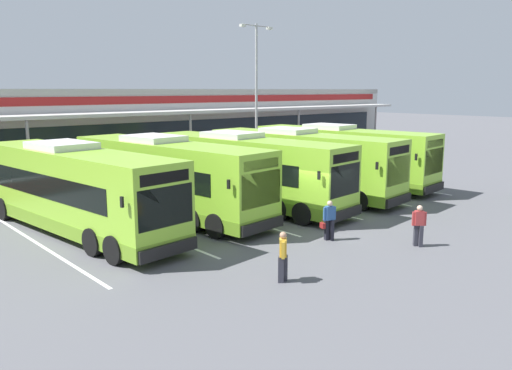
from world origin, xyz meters
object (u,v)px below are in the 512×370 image
Objects in this scene: lamp_post_centre at (256,85)px; pedestrian_in_dark_coat at (419,224)px; coach_bus_leftmost at (76,191)px; pedestrian_with_handbag at (329,219)px; coach_bus_left_centre at (167,178)px; coach_bus_centre at (245,172)px; coach_bus_right_centre at (301,164)px; pedestrian_near_bin at (283,255)px; coach_bus_rightmost at (341,157)px.

pedestrian_in_dark_coat is at bearing -116.32° from lamp_post_centre.
coach_bus_leftmost is 10.52m from pedestrian_with_handbag.
lamp_post_centre reaches higher than coach_bus_left_centre.
coach_bus_centre is 1.00× the size of coach_bus_right_centre.
coach_bus_centre is (4.13, -0.94, 0.00)m from coach_bus_left_centre.
coach_bus_centre is 1.12× the size of lamp_post_centre.
pedestrian_in_dark_coat is (4.44, -10.78, -0.91)m from coach_bus_left_centre.
coach_bus_centre is 7.25m from pedestrian_with_handbag.
coach_bus_leftmost is at bearing 104.21° from pedestrian_near_bin.
coach_bus_right_centre reaches higher than pedestrian_with_handbag.
coach_bus_right_centre is at bearing 50.47° from pedestrian_with_handbag.
coach_bus_right_centre is (8.27, -0.94, 0.00)m from coach_bus_left_centre.
pedestrian_near_bin is (-10.33, -8.98, -0.91)m from coach_bus_right_centre.
coach_bus_rightmost is at bearing 51.89° from pedestrian_in_dark_coat.
pedestrian_in_dark_coat is at bearing -7.49° from pedestrian_near_bin.
coach_bus_left_centre reaches higher than pedestrian_near_bin.
coach_bus_leftmost is 1.00× the size of coach_bus_left_centre.
pedestrian_with_handbag is 3.43m from pedestrian_in_dark_coat.
coach_bus_right_centre is at bearing -173.47° from coach_bus_rightmost.
pedestrian_near_bin is at bearing -139.01° from coach_bus_right_centre.
pedestrian_with_handbag is 4.97m from pedestrian_near_bin.
pedestrian_with_handbag and pedestrian_near_bin have the same top height.
lamp_post_centre reaches higher than pedestrian_in_dark_coat.
pedestrian_with_handbag is 1.00× the size of pedestrian_in_dark_coat.
coach_bus_rightmost is at bearing -2.08° from coach_bus_left_centre.
pedestrian_with_handbag is at bearing 23.49° from pedestrian_near_bin.
coach_bus_left_centre is at bearing -145.76° from lamp_post_centre.
lamp_post_centre reaches higher than coach_bus_centre.
coach_bus_left_centre is at bearing 112.39° from pedestrian_in_dark_coat.
coach_bus_right_centre reaches higher than pedestrian_near_bin.
coach_bus_right_centre is (12.80, -0.78, 0.00)m from coach_bus_leftmost.
coach_bus_rightmost is 12.56m from pedestrian_with_handbag.
pedestrian_in_dark_coat is 0.15× the size of lamp_post_centre.
pedestrian_with_handbag is (-10.04, -7.49, -0.93)m from coach_bus_rightmost.
coach_bus_left_centre is at bearing 107.46° from pedestrian_with_handbag.
coach_bus_leftmost reaches higher than pedestrian_in_dark_coat.
coach_bus_leftmost is 1.00× the size of coach_bus_right_centre.
coach_bus_right_centre is at bearing -3.48° from coach_bus_leftmost.
pedestrian_in_dark_coat is at bearing -67.61° from coach_bus_left_centre.
pedestrian_near_bin is at bearing -130.08° from lamp_post_centre.
coach_bus_leftmost is 8.69m from coach_bus_centre.
coach_bus_centre is 7.62× the size of pedestrian_with_handbag.
coach_bus_left_centre is 12.54m from coach_bus_rightmost.
pedestrian_with_handbag and pedestrian_in_dark_coat have the same top height.
lamp_post_centre is at bearing 55.76° from pedestrian_with_handbag.
coach_bus_left_centre is 8.38m from pedestrian_with_handbag.
pedestrian_near_bin is 26.63m from lamp_post_centre.
coach_bus_right_centre is 4.29m from coach_bus_rightmost.
pedestrian_in_dark_coat is at bearing -128.11° from coach_bus_rightmost.
coach_bus_leftmost and coach_bus_left_centre have the same top height.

